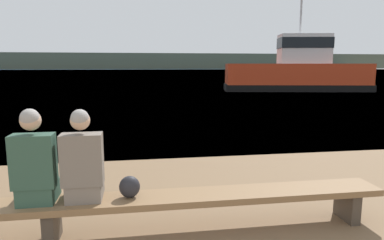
{
  "coord_description": "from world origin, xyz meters",
  "views": [
    {
      "loc": [
        0.77,
        -0.23,
        1.85
      ],
      "look_at": [
        1.81,
        6.34,
        0.78
      ],
      "focal_mm": 32.0,
      "sensor_mm": 36.0,
      "label": 1
    }
  ],
  "objects_px": {
    "shopping_bag": "(130,187)",
    "tugboat_red": "(297,73)",
    "person_right": "(83,163)",
    "person_left": "(35,164)",
    "bench_main": "(51,209)"
  },
  "relations": [
    {
      "from": "shopping_bag",
      "to": "tugboat_red",
      "type": "bearing_deg",
      "value": 59.86
    },
    {
      "from": "person_right",
      "to": "tugboat_red",
      "type": "bearing_deg",
      "value": 58.88
    },
    {
      "from": "person_left",
      "to": "person_right",
      "type": "relative_size",
      "value": 1.02
    },
    {
      "from": "bench_main",
      "to": "person_right",
      "type": "distance_m",
      "value": 0.59
    },
    {
      "from": "person_left",
      "to": "tugboat_red",
      "type": "bearing_deg",
      "value": 57.9
    },
    {
      "from": "person_right",
      "to": "bench_main",
      "type": "bearing_deg",
      "value": -178.14
    },
    {
      "from": "shopping_bag",
      "to": "tugboat_red",
      "type": "height_order",
      "value": "tugboat_red"
    },
    {
      "from": "person_left",
      "to": "shopping_bag",
      "type": "distance_m",
      "value": 0.99
    },
    {
      "from": "person_right",
      "to": "tugboat_red",
      "type": "relative_size",
      "value": 0.09
    },
    {
      "from": "bench_main",
      "to": "tugboat_red",
      "type": "distance_m",
      "value": 23.83
    },
    {
      "from": "person_right",
      "to": "tugboat_red",
      "type": "distance_m",
      "value": 23.62
    },
    {
      "from": "tugboat_red",
      "to": "person_left",
      "type": "bearing_deg",
      "value": 158.54
    },
    {
      "from": "person_left",
      "to": "person_right",
      "type": "height_order",
      "value": "person_left"
    },
    {
      "from": "bench_main",
      "to": "person_left",
      "type": "bearing_deg",
      "value": 175.47
    },
    {
      "from": "bench_main",
      "to": "tugboat_red",
      "type": "relative_size",
      "value": 0.69
    }
  ]
}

